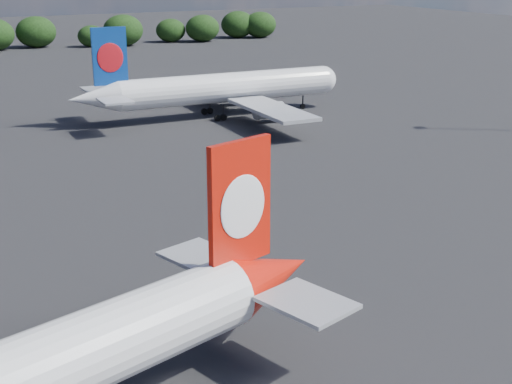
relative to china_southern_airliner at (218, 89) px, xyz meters
name	(u,v)px	position (x,y,z in m)	size (l,w,h in m)	color
china_southern_airliner	(218,89)	(0.00, 0.00, 0.00)	(45.63, 43.30, 14.94)	white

